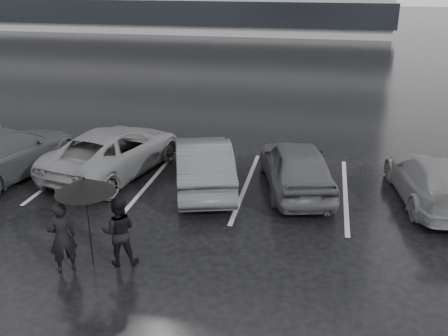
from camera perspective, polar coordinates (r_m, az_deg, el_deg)
ground at (r=12.31m, az=-2.11°, el=-6.37°), size 160.00×160.00×0.00m
car_main at (r=14.03m, az=8.25°, el=0.26°), size 2.66×4.46×1.42m
car_west_a at (r=14.07m, az=-2.35°, el=0.54°), size 2.69×4.56×1.42m
car_west_b at (r=15.47m, az=-12.42°, el=1.99°), size 3.33×5.39×1.39m
car_west_c at (r=16.13m, az=-23.98°, el=1.59°), size 3.01×5.47×1.50m
car_east at (r=14.30m, az=22.70°, el=-1.27°), size 2.26×4.44×1.23m
pedestrian_left at (r=10.67m, az=-18.02°, el=-7.55°), size 0.67×0.64×1.55m
pedestrian_right at (r=10.64m, az=-11.92°, el=-7.09°), size 0.87×0.77×1.51m
umbrella at (r=10.22m, az=-15.67°, el=-1.92°), size 1.19×1.19×2.02m
stall_stripes at (r=14.67m, az=-2.87°, el=-1.54°), size 19.72×5.00×0.00m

